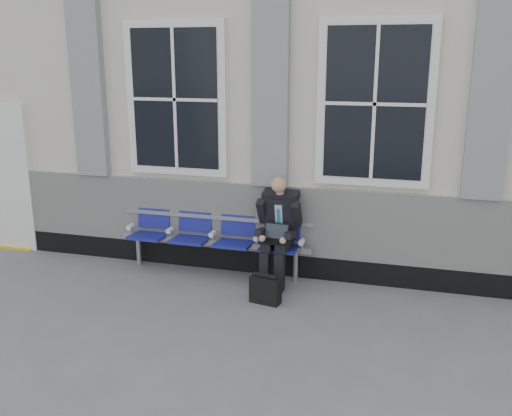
% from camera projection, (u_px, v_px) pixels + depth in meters
% --- Properties ---
extents(ground, '(70.00, 70.00, 0.00)m').
position_uv_depth(ground, '(319.00, 332.00, 5.96)').
color(ground, slate).
rests_on(ground, ground).
extents(station_building, '(14.40, 4.40, 4.49)m').
position_uv_depth(station_building, '(360.00, 94.00, 8.61)').
color(station_building, beige).
rests_on(station_building, ground).
extents(bench, '(2.60, 0.47, 0.91)m').
position_uv_depth(bench, '(214.00, 232.00, 7.46)').
color(bench, '#9EA0A3').
rests_on(bench, ground).
extents(businessman, '(0.55, 0.73, 1.37)m').
position_uv_depth(businessman, '(278.00, 226.00, 7.06)').
color(businessman, black).
rests_on(businessman, ground).
extents(briefcase, '(0.38, 0.21, 0.36)m').
position_uv_depth(briefcase, '(265.00, 289.00, 6.61)').
color(briefcase, black).
rests_on(briefcase, ground).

